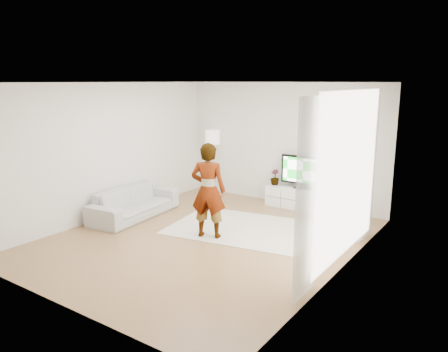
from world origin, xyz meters
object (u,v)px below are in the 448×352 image
Objects in this scene: media_console at (302,199)px; player at (208,190)px; television at (303,171)px; floor_lamp at (212,140)px; sofa at (134,202)px; rug at (242,228)px.

media_console is 2.82m from player.
player is (-0.64, -2.70, 0.03)m from television.
television is (0.00, 0.03, 0.63)m from media_console.
player is 1.07× the size of floor_lamp.
floor_lamp reaches higher than media_console.
floor_lamp is (-1.79, 2.61, 0.50)m from player.
media_console is 0.94× the size of player.
rug is at bearing -80.14° from sofa.
television is 0.61× the size of player.
television is 0.65× the size of floor_lamp.
sofa reaches higher than media_console.
television is at bearing 90.00° from media_console.
player is (-0.26, -0.76, 0.88)m from rug.
rug is 1.67× the size of floor_lamp.
television is at bearing 78.95° from rug.
floor_lamp is at bearing -178.47° from media_console.
media_console is 2.69m from floor_lamp.
floor_lamp is at bearing -177.82° from television.
player is (-0.64, -2.67, 0.66)m from media_console.
media_console is 0.60× the size of rug.
sofa is (-2.67, -2.58, -0.55)m from television.
floor_lamp reaches higher than television.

